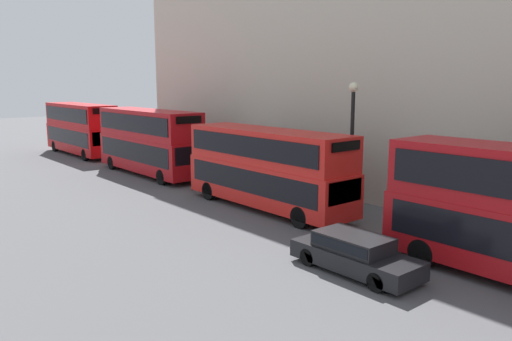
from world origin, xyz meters
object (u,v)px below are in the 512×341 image
(bus_second_in_queue, at_px, (267,165))
(bus_trailing, at_px, (80,127))
(bus_third_in_queue, at_px, (149,139))
(car_hatchback, at_px, (354,252))

(bus_second_in_queue, distance_m, bus_trailing, 25.37)
(bus_second_in_queue, bearing_deg, bus_third_in_queue, 90.00)
(bus_second_in_queue, height_order, car_hatchback, bus_second_in_queue)
(bus_third_in_queue, relative_size, bus_trailing, 1.00)
(bus_trailing, distance_m, car_hatchback, 34.07)
(bus_second_in_queue, relative_size, car_hatchback, 2.24)
(bus_third_in_queue, distance_m, car_hatchback, 21.43)
(bus_third_in_queue, bearing_deg, bus_trailing, 90.00)
(bus_second_in_queue, relative_size, bus_trailing, 0.97)
(bus_third_in_queue, xyz_separation_m, bus_trailing, (0.00, 12.77, -0.00))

